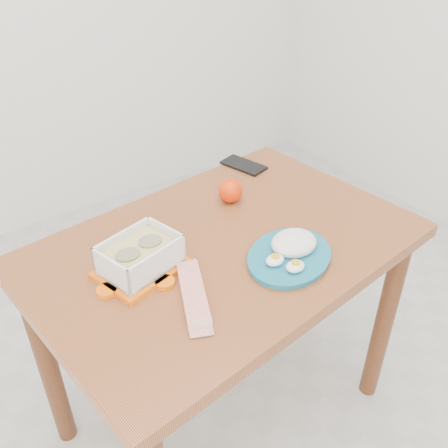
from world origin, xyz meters
TOP-DOWN VIEW (x-y plane):
  - dining_table at (0.05, 0.16)m, footprint 1.11×0.81m
  - food_container at (-0.19, 0.19)m, footprint 0.25×0.21m
  - orange_fruit at (0.19, 0.33)m, footprint 0.07×0.07m
  - rice_plate at (0.15, 0.01)m, footprint 0.33×0.33m
  - candy_bar at (-0.14, 0.03)m, footprint 0.14×0.22m
  - smartphone at (0.36, 0.49)m, footprint 0.12×0.17m

SIDE VIEW (x-z plane):
  - dining_table at x=0.05m, z-range 0.26..1.01m
  - smartphone at x=0.36m, z-range 0.75..0.76m
  - candy_bar at x=-0.14m, z-range 0.75..0.77m
  - rice_plate at x=0.15m, z-range 0.74..0.81m
  - orange_fruit at x=0.19m, z-range 0.75..0.82m
  - food_container at x=-0.19m, z-range 0.75..0.84m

